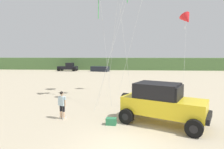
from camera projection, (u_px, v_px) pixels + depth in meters
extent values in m
plane|color=#C1B293|center=(123.00, 148.00, 7.97)|extent=(220.00, 220.00, 0.00)
cube|color=#4C703D|center=(135.00, 64.00, 52.38)|extent=(90.00, 6.65, 3.10)
cube|color=yellow|center=(163.00, 106.00, 10.71)|extent=(4.76, 3.62, 0.90)
cube|color=yellow|center=(196.00, 103.00, 9.83)|extent=(1.74, 2.01, 0.12)
cube|color=black|center=(157.00, 90.00, 10.80)|extent=(2.85, 2.60, 0.80)
cube|color=black|center=(180.00, 93.00, 10.19)|extent=(0.84, 1.54, 0.72)
cube|color=black|center=(209.00, 117.00, 9.57)|extent=(0.99, 1.70, 0.28)
cylinder|color=black|center=(126.00, 99.00, 11.88)|extent=(0.61, 0.83, 0.77)
cylinder|color=black|center=(200.00, 116.00, 10.75)|extent=(0.89, 0.64, 0.84)
cylinder|color=black|center=(200.00, 116.00, 10.75)|extent=(0.48, 0.46, 0.38)
cylinder|color=black|center=(194.00, 128.00, 8.99)|extent=(0.89, 0.64, 0.84)
cylinder|color=black|center=(194.00, 128.00, 8.99)|extent=(0.48, 0.46, 0.38)
cylinder|color=black|center=(141.00, 108.00, 12.54)|extent=(0.89, 0.64, 0.84)
cylinder|color=black|center=(141.00, 108.00, 12.54)|extent=(0.48, 0.46, 0.38)
cylinder|color=black|center=(126.00, 116.00, 10.78)|extent=(0.89, 0.64, 0.84)
cylinder|color=black|center=(126.00, 116.00, 10.78)|extent=(0.48, 0.46, 0.38)
cylinder|color=#DBB28E|center=(61.00, 114.00, 11.68)|extent=(0.14, 0.14, 0.49)
cylinder|color=black|center=(61.00, 108.00, 11.64)|extent=(0.15, 0.15, 0.36)
cube|color=silver|center=(62.00, 117.00, 11.74)|extent=(0.21, 0.28, 0.10)
cylinder|color=#DBB28E|center=(64.00, 115.00, 11.57)|extent=(0.14, 0.14, 0.49)
cylinder|color=black|center=(64.00, 109.00, 11.53)|extent=(0.15, 0.15, 0.36)
cube|color=silver|center=(64.00, 118.00, 11.63)|extent=(0.21, 0.28, 0.10)
cube|color=silver|center=(62.00, 101.00, 11.54)|extent=(0.47, 0.41, 0.54)
cylinder|color=#DBB28E|center=(59.00, 101.00, 11.67)|extent=(0.09, 0.09, 0.56)
cylinder|color=silver|center=(59.00, 97.00, 11.66)|extent=(0.11, 0.11, 0.16)
cylinder|color=#DBB28E|center=(65.00, 102.00, 11.42)|extent=(0.09, 0.09, 0.56)
cylinder|color=silver|center=(65.00, 98.00, 11.40)|extent=(0.11, 0.11, 0.16)
cylinder|color=#DBB28E|center=(62.00, 96.00, 11.51)|extent=(0.10, 0.10, 0.08)
sphere|color=#DBB28E|center=(62.00, 93.00, 11.50)|extent=(0.21, 0.21, 0.21)
sphere|color=black|center=(62.00, 93.00, 11.48)|extent=(0.21, 0.21, 0.21)
cube|color=#2D7F51|center=(111.00, 121.00, 10.63)|extent=(0.59, 0.40, 0.38)
cube|color=black|center=(68.00, 68.00, 47.06)|extent=(4.68, 2.11, 0.76)
cube|color=black|center=(70.00, 65.00, 46.91)|extent=(1.68, 1.87, 0.84)
cylinder|color=black|center=(76.00, 69.00, 47.91)|extent=(0.77, 0.29, 0.76)
cylinder|color=black|center=(74.00, 70.00, 45.84)|extent=(0.77, 0.29, 0.76)
cylinder|color=black|center=(62.00, 69.00, 48.35)|extent=(0.77, 0.29, 0.76)
cylinder|color=black|center=(59.00, 70.00, 46.28)|extent=(0.77, 0.29, 0.76)
cube|color=#1E232D|center=(100.00, 69.00, 45.64)|extent=(4.51, 2.84, 1.20)
cone|color=red|center=(187.00, 19.00, 20.60)|extent=(1.70, 1.84, 1.60)
cylinder|color=white|center=(185.00, 26.00, 20.68)|extent=(0.05, 0.18, 0.82)
cylinder|color=silver|center=(185.00, 55.00, 18.08)|extent=(1.85, 5.99, 7.59)
cylinder|color=silver|center=(134.00, 32.00, 17.78)|extent=(2.86, 3.43, 11.65)
cylinder|color=silver|center=(115.00, 29.00, 17.76)|extent=(1.26, 1.21, 12.32)
cylinder|color=silver|center=(123.00, 31.00, 14.97)|extent=(1.56, 2.98, 11.17)
cylinder|color=silver|center=(117.00, 31.00, 14.50)|extent=(2.96, 4.36, 11.17)
cylinder|color=green|center=(98.00, 9.00, 16.76)|extent=(0.05, 0.29, 1.64)
cylinder|color=silver|center=(105.00, 48.00, 15.38)|extent=(1.27, 3.35, 8.71)
cylinder|color=silver|center=(113.00, 40.00, 14.48)|extent=(2.34, 1.53, 9.83)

